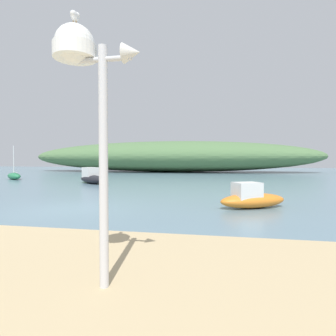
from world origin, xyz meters
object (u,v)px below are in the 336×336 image
Objects in this scene: motorboat_west_reach at (251,198)px; mast_structure at (83,68)px; motorboat_far_right at (92,177)px; sailboat_off_point at (14,176)px; seagull_on_radar at (75,16)px.

mast_structure is at bearing -112.06° from motorboat_west_reach.
motorboat_west_reach is at bearing -39.41° from motorboat_far_right.
motorboat_far_right is at bearing 115.90° from mast_structure.
motorboat_west_reach is at bearing -30.15° from sailboat_off_point.
mast_structure is at bearing -48.05° from sailboat_off_point.
sailboat_off_point is (-17.86, 19.87, -2.79)m from mast_structure.
seagull_on_radar is at bearing -64.40° from motorboat_far_right.
mast_structure reaches higher than motorboat_far_right.
motorboat_far_right is (-8.16, 17.03, -3.35)m from seagull_on_radar.
motorboat_far_right is at bearing 140.59° from motorboat_west_reach.
motorboat_far_right is 1.25× the size of motorboat_west_reach.
seagull_on_radar is 0.09× the size of sailboat_off_point.
motorboat_far_right is at bearing -16.44° from sailboat_off_point.
mast_structure is 0.71m from seagull_on_radar.
mast_structure is 19.13m from motorboat_far_right.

